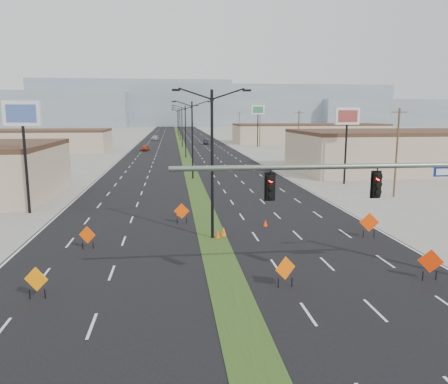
{
  "coord_description": "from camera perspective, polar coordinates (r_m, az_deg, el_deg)",
  "views": [
    {
      "loc": [
        -2.63,
        -16.86,
        8.46
      ],
      "look_at": [
        0.81,
        12.13,
        3.2
      ],
      "focal_mm": 35.0,
      "sensor_mm": 36.0,
      "label": 1
    }
  ],
  "objects": [
    {
      "name": "pole_sign_east_far",
      "position": [
        112.83,
        4.45,
        10.29
      ],
      "size": [
        3.46,
        0.9,
        10.56
      ],
      "rotation": [
        0.0,
        0.0,
        0.16
      ],
      "color": "black",
      "rests_on": "ground"
    },
    {
      "name": "signal_mast",
      "position": [
        22.23,
        23.55,
        -0.14
      ],
      "size": [
        16.3,
        0.6,
        8.0
      ],
      "color": "slate",
      "rests_on": "ground"
    },
    {
      "name": "car_far",
      "position": [
        142.92,
        -9.03,
        6.98
      ],
      "size": [
        2.69,
        5.23,
        1.45
      ],
      "primitive_type": "imported",
      "rotation": [
        0.0,
        0.0,
        -0.14
      ],
      "color": "#A1A4AA",
      "rests_on": "ground"
    },
    {
      "name": "streetlight_4",
      "position": [
        140.92,
        -5.78,
        8.92
      ],
      "size": [
        5.15,
        0.24,
        10.02
      ],
      "color": "black",
      "rests_on": "ground"
    },
    {
      "name": "car_mid",
      "position": [
        122.27,
        -2.4,
        6.53
      ],
      "size": [
        1.54,
        3.96,
        1.29
      ],
      "primitive_type": "imported",
      "rotation": [
        0.0,
        0.0,
        -0.05
      ],
      "color": "black",
      "rests_on": "ground"
    },
    {
      "name": "cone_2",
      "position": [
        33.37,
        5.44,
        -4.04
      ],
      "size": [
        0.33,
        0.33,
        0.54
      ],
      "primitive_type": "cone",
      "rotation": [
        0.0,
        0.0,
        -0.01
      ],
      "color": "#FF3605",
      "rests_on": "ground"
    },
    {
      "name": "streetlight_0",
      "position": [
        29.14,
        -1.57,
        4.22
      ],
      "size": [
        5.15,
        0.24,
        10.02
      ],
      "color": "black",
      "rests_on": "ground"
    },
    {
      "name": "building_sw_far",
      "position": [
        106.19,
        -22.96,
        6.06
      ],
      "size": [
        30.0,
        14.0,
        4.5
      ],
      "primitive_type": "cube",
      "color": "tan",
      "rests_on": "ground"
    },
    {
      "name": "construction_sign_3",
      "position": [
        21.91,
        8.02,
        -9.98
      ],
      "size": [
        1.11,
        0.51,
        1.59
      ],
      "rotation": [
        0.0,
        0.0,
        0.41
      ],
      "color": "#FF6005",
      "rests_on": "ground"
    },
    {
      "name": "streetlight_6",
      "position": [
        196.9,
        -6.1,
        9.27
      ],
      "size": [
        5.15,
        0.24,
        10.02
      ],
      "color": "black",
      "rests_on": "ground"
    },
    {
      "name": "road_surface",
      "position": [
        117.2,
        -5.51,
        6.02
      ],
      "size": [
        25.0,
        400.0,
        0.02
      ],
      "primitive_type": "cube",
      "color": "black",
      "rests_on": "ground"
    },
    {
      "name": "mesa_center",
      "position": [
        319.76,
        0.9,
        11.2
      ],
      "size": [
        220.0,
        50.0,
        28.0
      ],
      "primitive_type": "cube",
      "color": "gray",
      "rests_on": "ground"
    },
    {
      "name": "streetlight_3",
      "position": [
        112.93,
        -5.51,
        8.62
      ],
      "size": [
        5.15,
        0.24,
        10.02
      ],
      "color": "black",
      "rests_on": "ground"
    },
    {
      "name": "streetlight_1",
      "position": [
        57.0,
        -4.16,
        7.13
      ],
      "size": [
        5.15,
        0.24,
        10.02
      ],
      "color": "black",
      "rests_on": "ground"
    },
    {
      "name": "construction_sign_0",
      "position": [
        22.17,
        -23.32,
        -10.56
      ],
      "size": [
        1.14,
        0.33,
        1.56
      ],
      "rotation": [
        0.0,
        0.0,
        -0.25
      ],
      "color": "orange",
      "rests_on": "ground"
    },
    {
      "name": "construction_sign_1",
      "position": [
        28.92,
        -17.43,
        -5.48
      ],
      "size": [
        1.08,
        0.38,
        1.49
      ],
      "rotation": [
        0.0,
        0.0,
        -0.31
      ],
      "color": "#F54A05",
      "rests_on": "ground"
    },
    {
      "name": "mesa_east",
      "position": [
        357.1,
        24.32,
        9.41
      ],
      "size": [
        160.0,
        50.0,
        18.0
      ],
      "primitive_type": "cube",
      "color": "gray",
      "rests_on": "ground"
    },
    {
      "name": "construction_sign_2",
      "position": [
        34.02,
        -5.55,
        -2.59
      ],
      "size": [
        1.2,
        0.27,
        1.61
      ],
      "rotation": [
        0.0,
        0.0,
        -0.19
      ],
      "color": "#FF4A05",
      "rests_on": "ground"
    },
    {
      "name": "utility_pole_2",
      "position": [
        114.19,
        4.7,
        8.28
      ],
      "size": [
        1.6,
        0.2,
        9.0
      ],
      "color": "#4C3823",
      "rests_on": "ground"
    },
    {
      "name": "utility_pole_0",
      "position": [
        47.74,
        21.63,
        4.95
      ],
      "size": [
        1.6,
        0.2,
        9.0
      ],
      "color": "#4C3823",
      "rests_on": "ground"
    },
    {
      "name": "pole_sign_east_near",
      "position": [
        54.62,
        15.78,
        8.77
      ],
      "size": [
        3.0,
        0.48,
        9.16
      ],
      "rotation": [
        0.0,
        0.0,
        0.03
      ],
      "color": "black",
      "rests_on": "ground"
    },
    {
      "name": "cone_0",
      "position": [
        30.56,
        -0.05,
        -5.2
      ],
      "size": [
        0.44,
        0.44,
        0.68
      ],
      "primitive_type": "cone",
      "rotation": [
        0.0,
        0.0,
        0.07
      ],
      "color": "#FC6A05",
      "rests_on": "ground"
    },
    {
      "name": "utility_pole_1",
      "position": [
        80.21,
        9.69,
        7.36
      ],
      "size": [
        1.6,
        0.2,
        9.0
      ],
      "color": "#4C3823",
      "rests_on": "ground"
    },
    {
      "name": "ground",
      "position": [
        19.05,
        1.95,
        -16.16
      ],
      "size": [
        600.0,
        600.0,
        0.0
      ],
      "primitive_type": "plane",
      "color": "gray",
      "rests_on": "ground"
    },
    {
      "name": "cone_3",
      "position": [
        36.79,
        -5.9,
        -2.6
      ],
      "size": [
        0.44,
        0.44,
        0.67
      ],
      "primitive_type": "cone",
      "rotation": [
        0.0,
        0.0,
        -0.09
      ],
      "color": "#FF5205",
      "rests_on": "ground"
    },
    {
      "name": "streetlight_2",
      "position": [
        84.96,
        -5.05,
        8.12
      ],
      "size": [
        5.15,
        0.24,
        10.02
      ],
      "color": "black",
      "rests_on": "ground"
    },
    {
      "name": "pole_sign_west",
      "position": [
        40.39,
        -24.83,
        8.3
      ],
      "size": [
        3.12,
        0.68,
        9.51
      ],
      "rotation": [
        0.0,
        0.0,
        -0.1
      ],
      "color": "black",
      "rests_on": "ground"
    },
    {
      "name": "utility_pole_3",
      "position": [
        148.64,
        2.0,
        8.74
      ],
      "size": [
        1.6,
        0.2,
        9.0
      ],
      "color": "#4C3823",
      "rests_on": "ground"
    },
    {
      "name": "building_se_near",
      "position": [
        72.12,
        23.86,
        4.8
      ],
      "size": [
        36.0,
        18.0,
        5.5
      ],
      "primitive_type": "cube",
      "color": "tan",
      "rests_on": "ground"
    },
    {
      "name": "cone_1",
      "position": [
        30.08,
        -0.82,
        -5.52
      ],
      "size": [
        0.46,
        0.46,
        0.61
      ],
      "primitive_type": "cone",
      "rotation": [
        0.0,
        0.0,
        0.33
      ],
      "color": "#FB4905",
      "rests_on": "ground"
    },
    {
      "name": "median_strip",
      "position": [
        117.2,
        -5.51,
        6.02
      ],
      "size": [
        2.0,
        400.0,
        0.04
      ],
      "primitive_type": "cube",
      "color": "#2A4017",
      "rests_on": "ground"
    },
    {
      "name": "construction_sign_4",
      "position": [
        24.88,
        25.38,
        -8.29
      ],
      "size": [
        1.17,
        0.52,
        1.67
      ],
      "rotation": [
        0.0,
        0.0,
        -0.4
      ],
      "color": "red",
      "rests_on": "ground"
    },
    {
      "name": "construction_sign_5",
      "position": [
        31.62,
        18.44,
        -3.87
      ],
      "size": [
        1.32,
        0.29,
        1.78
      ],
      "rotation": [
        0.0,
        0.0,
        -0.19
      ],
      "color": "#EE3C05",
      "rests_on": "ground"
    },
    {
      "name": "car_left",
      "position": [
        102.49,
        -10.28,
        5.68
      ],
      "size": [
        1.95,
        3.99,
        1.31
      ],
      "primitive_type": "imported",
      "rotation": [
        0.0,
        0.0,
        -0.11
      ],
      "color": "#992D10",
      "rests_on": "ground"
    },
    {
      "name": "building_se_far",
      "position": [
        133.34,
        11.06,
        7.46
      ],
      "size": [
        44.0,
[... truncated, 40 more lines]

